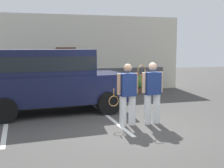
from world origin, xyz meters
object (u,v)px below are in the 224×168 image
tennis_player_man (127,94)px  potted_plant_by_porch (142,83)px  tennis_player_woman (152,92)px  parked_suv (50,78)px

tennis_player_man → potted_plant_by_porch: tennis_player_man is taller
tennis_player_man → tennis_player_woman: tennis_player_woman is taller
parked_suv → tennis_player_woman: parked_suv is taller
tennis_player_woman → potted_plant_by_porch: tennis_player_woman is taller
parked_suv → tennis_player_man: bearing=-55.3°
parked_suv → tennis_player_woman: bearing=-46.0°
tennis_player_woman → potted_plant_by_porch: 5.61m
tennis_player_man → tennis_player_woman: (0.72, -0.02, 0.02)m
parked_suv → potted_plant_by_porch: 5.40m
parked_suv → potted_plant_by_porch: bearing=29.6°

